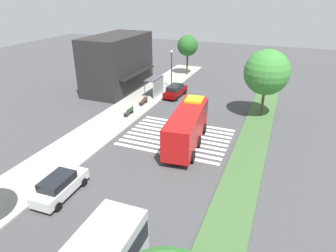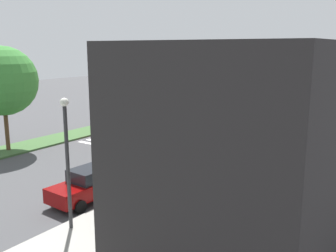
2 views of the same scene
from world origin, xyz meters
The scene contains 14 objects.
ground_plane centered at (0.00, 0.00, 0.00)m, with size 120.00×120.00×0.00m, color #424244.
sidewalk centered at (0.00, 8.33, 0.07)m, with size 60.00×4.97×0.14m, color #9E9B93.
median_strip centered at (0.00, -7.35, 0.07)m, with size 60.00×3.00×0.14m, color #3D6033.
crosswalk centered at (0.43, 0.00, 0.01)m, with size 7.65×10.52×0.01m.
fire_truck centered at (-0.43, -1.36, 2.03)m, with size 9.76×3.46×3.69m.
parked_car_west centered at (-11.71, 4.64, 0.86)m, with size 4.67×2.13×1.67m.
parked_car_mid centered at (12.18, 4.65, 0.87)m, with size 4.86×2.16×1.69m.
bus_stop_shelter centered at (11.49, 7.26, 1.89)m, with size 3.50×1.40×2.46m.
bench_near_shelter centered at (7.49, 7.27, 0.59)m, with size 1.60×0.50×0.90m.
bench_west_of_shelter centered at (3.51, 7.27, 0.59)m, with size 1.60×0.50×0.90m.
street_lamp centered at (15.32, 6.45, 3.50)m, with size 0.36×0.36×5.64m.
storefront_building centered at (12.27, 13.75, 3.96)m, with size 11.76×6.68×7.93m.
sidewalk_tree_center centered at (23.87, 6.85, 5.04)m, with size 3.49×3.49×6.67m.
median_tree_west centered at (9.26, -7.35, 5.35)m, with size 5.10×5.10×7.77m.
Camera 1 is at (-25.42, -9.34, 13.91)m, focal length 32.01 mm.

